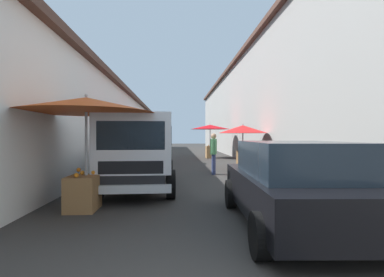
% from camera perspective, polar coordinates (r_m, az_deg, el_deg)
% --- Properties ---
extents(ground, '(90.00, 90.00, 0.00)m').
position_cam_1_polar(ground, '(15.38, -0.72, -5.27)').
color(ground, '#33302D').
extents(building_left_whitewash, '(49.80, 7.50, 4.30)m').
position_cam_1_polar(building_left_whitewash, '(18.70, -23.25, 2.33)').
color(building_left_whitewash, silver).
rests_on(building_left_whitewash, ground).
extents(building_right_concrete, '(49.80, 7.50, 6.91)m').
position_cam_1_polar(building_right_concrete, '(19.26, 20.64, 6.18)').
color(building_right_concrete, gray).
rests_on(building_right_concrete, ground).
extents(fruit_stall_mid_lane, '(2.86, 2.86, 2.44)m').
position_cam_1_polar(fruit_stall_mid_lane, '(6.63, -19.78, 4.34)').
color(fruit_stall_mid_lane, '#9E9EA3').
rests_on(fruit_stall_mid_lane, ground).
extents(fruit_stall_near_right, '(2.78, 2.78, 2.41)m').
position_cam_1_polar(fruit_stall_near_right, '(20.85, 3.52, 1.45)').
color(fruit_stall_near_right, '#9E9EA3').
rests_on(fruit_stall_near_right, ground).
extents(fruit_stall_far_left, '(2.40, 2.40, 2.36)m').
position_cam_1_polar(fruit_stall_far_left, '(16.65, -8.13, 1.25)').
color(fruit_stall_far_left, '#9E9EA3').
rests_on(fruit_stall_far_left, ground).
extents(fruit_stall_far_right, '(2.24, 2.24, 2.12)m').
position_cam_1_polar(fruit_stall_far_right, '(13.88, 9.82, 0.74)').
color(fruit_stall_far_right, '#9E9EA3').
rests_on(fruit_stall_far_right, ground).
extents(fruit_stall_near_left, '(2.15, 2.15, 2.15)m').
position_cam_1_polar(fruit_stall_near_left, '(11.19, -10.28, 0.31)').
color(fruit_stall_near_left, '#9E9EA3').
rests_on(fruit_stall_near_left, ground).
extents(hatchback_car, '(3.99, 2.07, 1.45)m').
position_cam_1_polar(hatchback_car, '(5.32, 18.89, -8.26)').
color(hatchback_car, black).
rests_on(hatchback_car, ground).
extents(delivery_truck, '(4.98, 2.10, 2.08)m').
position_cam_1_polar(delivery_truck, '(8.00, -10.49, -3.14)').
color(delivery_truck, black).
rests_on(delivery_truck, ground).
extents(vendor_by_crates, '(0.64, 0.32, 1.65)m').
position_cam_1_polar(vendor_by_crates, '(11.90, 4.19, -2.35)').
color(vendor_by_crates, navy).
rests_on(vendor_by_crates, ground).
extents(parked_scooter, '(1.69, 0.35, 1.14)m').
position_cam_1_polar(parked_scooter, '(9.52, 14.37, -6.14)').
color(parked_scooter, black).
rests_on(parked_scooter, ground).
extents(plastic_stool, '(0.30, 0.30, 0.43)m').
position_cam_1_polar(plastic_stool, '(11.77, 7.55, -5.46)').
color(plastic_stool, red).
rests_on(plastic_stool, ground).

